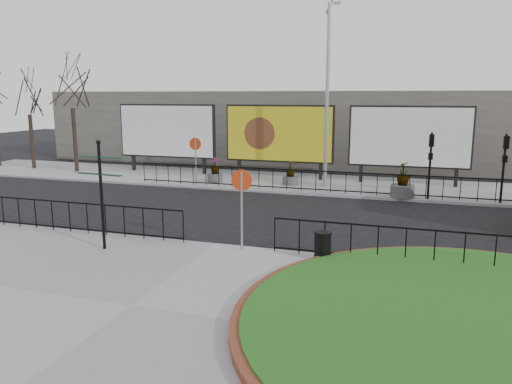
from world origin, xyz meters
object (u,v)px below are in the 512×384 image
at_px(planter_b, 290,176).
at_px(billboard_mid, 279,134).
at_px(lamp_post, 327,93).
at_px(fingerpost_sign, 101,184).
at_px(litter_bin, 323,246).
at_px(planter_a, 215,173).
at_px(planter_c, 403,184).

bearing_deg(planter_b, billboard_mid, 120.89).
relative_size(lamp_post, planter_b, 7.23).
bearing_deg(billboard_mid, fingerpost_sign, -96.09).
bearing_deg(billboard_mid, litter_bin, -69.79).
xyz_separation_m(billboard_mid, fingerpost_sign, (-1.55, -14.54, -0.47)).
bearing_deg(planter_a, litter_bin, -54.74).
height_order(billboard_mid, planter_c, billboard_mid).
distance_m(billboard_mid, fingerpost_sign, 14.63).
bearing_deg(billboard_mid, lamp_post, -33.25).
bearing_deg(planter_a, fingerpost_sign, -83.54).
xyz_separation_m(lamp_post, planter_a, (-5.94, -0.39, -4.21)).
height_order(lamp_post, planter_c, lamp_post).
bearing_deg(planter_c, fingerpost_sign, -127.51).
distance_m(planter_b, planter_c, 5.91).
distance_m(litter_bin, planter_b, 12.22).
relative_size(lamp_post, planter_c, 5.55).
distance_m(lamp_post, litter_bin, 12.53).
relative_size(billboard_mid, lamp_post, 0.67).
height_order(fingerpost_sign, planter_b, fingerpost_sign).
xyz_separation_m(lamp_post, planter_c, (3.86, -1.60, -4.10)).
xyz_separation_m(billboard_mid, planter_a, (-2.93, -2.36, -1.98)).
relative_size(billboard_mid, litter_bin, 7.42).
relative_size(billboard_mid, planter_b, 4.86).
bearing_deg(planter_b, lamp_post, 0.00).
bearing_deg(litter_bin, planter_a, 125.26).
bearing_deg(planter_b, fingerpost_sign, -102.25).
bearing_deg(fingerpost_sign, planter_b, 85.77).
xyz_separation_m(fingerpost_sign, planter_b, (2.73, 12.57, -1.55)).
height_order(billboard_mid, fingerpost_sign, billboard_mid).
distance_m(fingerpost_sign, planter_b, 12.96).
bearing_deg(litter_bin, planter_b, 108.21).
xyz_separation_m(fingerpost_sign, planter_c, (8.42, 10.97, -1.41)).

